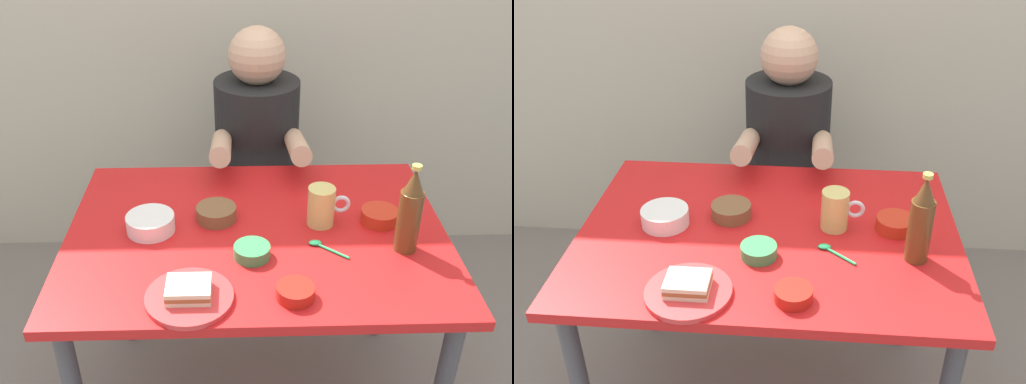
% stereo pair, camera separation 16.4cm
% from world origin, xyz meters
% --- Properties ---
extents(dining_table, '(1.10, 0.80, 0.74)m').
position_xyz_m(dining_table, '(0.00, 0.00, 0.65)').
color(dining_table, red).
rests_on(dining_table, ground).
extents(stool, '(0.34, 0.34, 0.45)m').
position_xyz_m(stool, '(0.02, 0.63, 0.35)').
color(stool, '#4C4C51').
rests_on(stool, ground).
extents(person_seated, '(0.33, 0.56, 0.72)m').
position_xyz_m(person_seated, '(0.02, 0.62, 0.77)').
color(person_seated, black).
rests_on(person_seated, stool).
extents(plate_orange, '(0.22, 0.22, 0.01)m').
position_xyz_m(plate_orange, '(-0.17, -0.30, 0.75)').
color(plate_orange, red).
rests_on(plate_orange, dining_table).
extents(sandwich, '(0.11, 0.09, 0.04)m').
position_xyz_m(sandwich, '(-0.17, -0.30, 0.77)').
color(sandwich, beige).
rests_on(sandwich, plate_orange).
extents(beer_mug, '(0.13, 0.08, 0.12)m').
position_xyz_m(beer_mug, '(0.19, 0.03, 0.80)').
color(beer_mug, '#D1BC66').
rests_on(beer_mug, dining_table).
extents(beer_bottle, '(0.06, 0.06, 0.26)m').
position_xyz_m(beer_bottle, '(0.41, -0.10, 0.86)').
color(beer_bottle, '#593819').
rests_on(beer_bottle, dining_table).
extents(condiment_bowl_brown, '(0.12, 0.12, 0.04)m').
position_xyz_m(condiment_bowl_brown, '(-0.12, 0.06, 0.76)').
color(condiment_bowl_brown, brown).
rests_on(condiment_bowl_brown, dining_table).
extents(dip_bowl_green, '(0.10, 0.10, 0.03)m').
position_xyz_m(dip_bowl_green, '(-0.02, -0.13, 0.76)').
color(dip_bowl_green, '#388C4C').
rests_on(dip_bowl_green, dining_table).
extents(rice_bowl_white, '(0.14, 0.14, 0.05)m').
position_xyz_m(rice_bowl_white, '(-0.31, 0.01, 0.77)').
color(rice_bowl_white, silver).
rests_on(rice_bowl_white, dining_table).
extents(sauce_bowl_chili, '(0.11, 0.11, 0.04)m').
position_xyz_m(sauce_bowl_chili, '(0.37, 0.03, 0.76)').
color(sauce_bowl_chili, red).
rests_on(sauce_bowl_chili, dining_table).
extents(sambal_bowl_red, '(0.10, 0.10, 0.03)m').
position_xyz_m(sambal_bowl_red, '(0.09, -0.30, 0.76)').
color(sambal_bowl_red, '#B21E14').
rests_on(sambal_bowl_red, dining_table).
extents(spoon, '(0.10, 0.09, 0.01)m').
position_xyz_m(spoon, '(0.18, -0.09, 0.75)').
color(spoon, '#26A559').
rests_on(spoon, dining_table).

